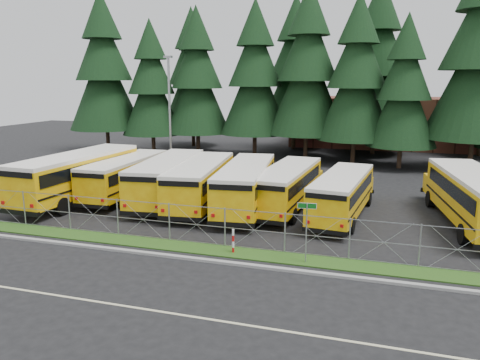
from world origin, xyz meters
name	(u,v)px	position (x,y,z in m)	size (l,w,h in m)	color
ground	(250,242)	(0.00, 0.00, 0.00)	(120.00, 120.00, 0.00)	black
curb	(231,263)	(0.00, -3.10, 0.06)	(50.00, 0.25, 0.12)	gray
grass_verge	(240,253)	(0.00, -1.70, 0.03)	(50.00, 1.40, 0.06)	#1E4714
road_lane_line	(187,316)	(0.00, -8.00, 0.01)	(50.00, 0.12, 0.01)	beige
chainlink_fence	(244,229)	(0.00, -1.00, 1.00)	(44.00, 0.10, 2.00)	#989BA0
brick_building	(383,122)	(6.00, 40.00, 3.00)	(22.00, 10.00, 6.00)	brown
bus_0	(82,177)	(-13.41, 4.96, 1.63)	(2.93, 12.42, 3.26)	orange
bus_1	(128,177)	(-10.91, 6.83, 1.39)	(2.50, 10.60, 2.78)	orange
bus_2	(169,180)	(-7.51, 6.40, 1.48)	(2.66, 11.29, 2.96)	orange
bus_3	(202,184)	(-5.00, 6.08, 1.45)	(2.62, 11.09, 2.91)	orange
bus_4	(247,187)	(-1.93, 6.00, 1.47)	(2.65, 11.22, 2.94)	orange
bus_5	(289,188)	(0.62, 6.83, 1.39)	(2.49, 10.57, 2.77)	orange
bus_6	(343,196)	(4.10, 5.95, 1.33)	(2.40, 10.18, 2.67)	orange
bus_east	(470,199)	(11.07, 6.36, 1.55)	(2.80, 11.84, 3.10)	orange
street_sign	(307,220)	(3.16, -1.96, 2.03)	(0.84, 0.55, 2.81)	#989BA0
striped_bollard	(233,241)	(-0.33, -1.75, 0.60)	(0.11, 0.11, 1.20)	#B20C0C
light_standard	(170,111)	(-11.69, 15.52, 5.50)	(0.70, 0.35, 10.14)	#989BA0
conifer_0	(104,73)	(-24.29, 25.21, 8.95)	(8.09, 8.09, 17.90)	black
conifer_1	(151,87)	(-18.62, 25.55, 7.34)	(6.64, 6.64, 14.69)	black
conifer_2	(197,81)	(-13.76, 26.96, 8.01)	(7.25, 7.25, 16.02)	black
conifer_3	(255,79)	(-7.21, 27.16, 8.25)	(7.46, 7.46, 16.50)	black
conifer_4	(308,73)	(-1.55, 26.78, 8.87)	(8.02, 8.02, 17.74)	black
conifer_5	(357,80)	(3.40, 25.33, 8.14)	(7.37, 7.37, 16.29)	black
conifer_6	(404,92)	(7.76, 24.05, 7.03)	(6.36, 6.36, 14.07)	black
conifer_10	(192,78)	(-16.66, 32.52, 8.39)	(7.59, 7.59, 16.79)	black
conifer_11	(295,73)	(-4.20, 33.86, 8.93)	(8.07, 8.07, 17.85)	black
conifer_12	(377,68)	(5.12, 32.38, 9.44)	(8.54, 8.54, 18.88)	black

